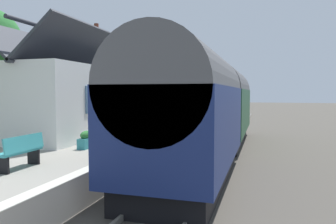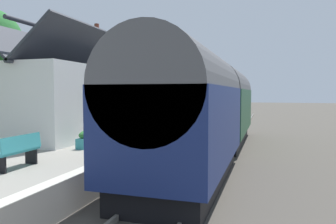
{
  "view_description": "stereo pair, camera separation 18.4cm",
  "coord_description": "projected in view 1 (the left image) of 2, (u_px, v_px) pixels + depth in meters",
  "views": [
    {
      "loc": [
        -16.94,
        -3.13,
        2.82
      ],
      "look_at": [
        -1.43,
        1.5,
        1.85
      ],
      "focal_mm": 34.24,
      "sensor_mm": 36.0,
      "label": 1
    },
    {
      "loc": [
        -16.89,
        -3.31,
        2.82
      ],
      "look_at": [
        -1.43,
        1.5,
        1.85
      ],
      "focal_mm": 34.24,
      "sensor_mm": 36.0,
      "label": 2
    }
  ],
  "objects": [
    {
      "name": "planter_by_door",
      "position": [
        128.0,
        117.0,
        20.02
      ],
      "size": [
        0.48,
        0.48,
        0.83
      ],
      "color": "black",
      "rests_on": "platform"
    },
    {
      "name": "planter_under_sign",
      "position": [
        183.0,
        113.0,
        23.05
      ],
      "size": [
        0.66,
        0.66,
        0.9
      ],
      "color": "#9E5138",
      "rests_on": "platform"
    },
    {
      "name": "platform_edge_coping",
      "position": [
        181.0,
        129.0,
        17.55
      ],
      "size": [
        32.0,
        0.36,
        0.02
      ],
      "primitive_type": "cube",
      "color": "beige",
      "rests_on": "platform"
    },
    {
      "name": "platform",
      "position": [
        133.0,
        135.0,
        18.39
      ],
      "size": [
        32.0,
        6.05,
        0.85
      ],
      "primitive_type": "cube",
      "color": "gray",
      "rests_on": "ground"
    },
    {
      "name": "bench_platform_end",
      "position": [
        188.0,
        110.0,
        27.2
      ],
      "size": [
        1.42,
        0.49,
        0.88
      ],
      "color": "teal",
      "rests_on": "platform"
    },
    {
      "name": "station_building",
      "position": [
        72.0,
        99.0,
        14.75
      ],
      "size": [
        7.71,
        3.74,
        5.59
      ],
      "color": "white",
      "rests_on": "platform"
    },
    {
      "name": "tree_far_left",
      "position": [
        103.0,
        66.0,
        30.59
      ],
      "size": [
        2.9,
        2.64,
        6.89
      ],
      "color": "#4C3828",
      "rests_on": "ground"
    },
    {
      "name": "bench_near_building",
      "position": [
        163.0,
        117.0,
        19.99
      ],
      "size": [
        1.42,
        0.49,
        0.88
      ],
      "color": "teal",
      "rests_on": "platform"
    },
    {
      "name": "rail_near",
      "position": [
        233.0,
        145.0,
        16.8
      ],
      "size": [
        52.0,
        0.08,
        0.14
      ],
      "primitive_type": "cube",
      "color": "gray",
      "rests_on": "ground"
    },
    {
      "name": "station_sign_board",
      "position": [
        182.0,
        105.0,
        21.27
      ],
      "size": [
        0.96,
        0.06,
        1.57
      ],
      "color": "black",
      "rests_on": "platform"
    },
    {
      "name": "planter_bench_right",
      "position": [
        136.0,
        120.0,
        18.81
      ],
      "size": [
        0.5,
        0.5,
        0.76
      ],
      "color": "gray",
      "rests_on": "platform"
    },
    {
      "name": "ground_plane",
      "position": [
        202.0,
        145.0,
        17.27
      ],
      "size": [
        160.0,
        160.0,
        0.0
      ],
      "primitive_type": "plane",
      "color": "#4C473F"
    },
    {
      "name": "rail_far",
      "position": [
        205.0,
        144.0,
        17.21
      ],
      "size": [
        52.0,
        0.08,
        0.14
      ],
      "primitive_type": "cube",
      "color": "gray",
      "rests_on": "ground"
    },
    {
      "name": "planter_edge_near",
      "position": [
        86.0,
        140.0,
        11.38
      ],
      "size": [
        0.75,
        0.32,
        0.63
      ],
      "color": "teal",
      "rests_on": "platform"
    },
    {
      "name": "bench_mid_platform",
      "position": [
        21.0,
        151.0,
        8.28
      ],
      "size": [
        1.41,
        0.45,
        0.88
      ],
      "color": "teal",
      "rests_on": "platform"
    },
    {
      "name": "lamp_post_platform",
      "position": [
        193.0,
        83.0,
        24.5
      ],
      "size": [
        0.32,
        0.5,
        3.9
      ],
      "color": "black",
      "rests_on": "platform"
    },
    {
      "name": "planter_edge_far",
      "position": [
        151.0,
        126.0,
        14.73
      ],
      "size": [
        0.5,
        0.5,
        0.87
      ],
      "color": "#9E5138",
      "rests_on": "platform"
    },
    {
      "name": "planter_corner_building",
      "position": [
        199.0,
        110.0,
        29.26
      ],
      "size": [
        0.57,
        0.57,
        0.83
      ],
      "color": "#9E5138",
      "rests_on": "platform"
    },
    {
      "name": "train",
      "position": [
        211.0,
        106.0,
        14.3
      ],
      "size": [
        16.56,
        2.73,
        4.32
      ],
      "color": "black",
      "rests_on": "ground"
    }
  ]
}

